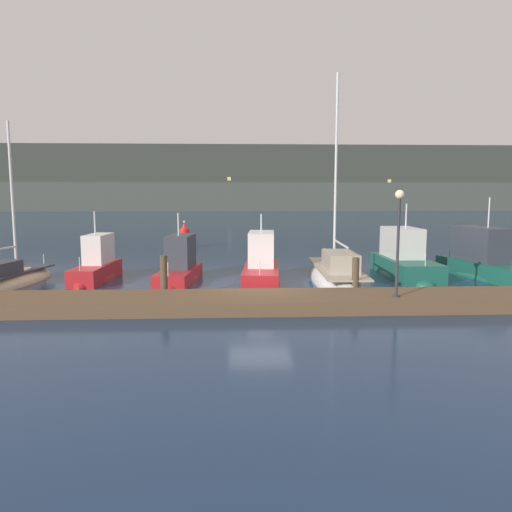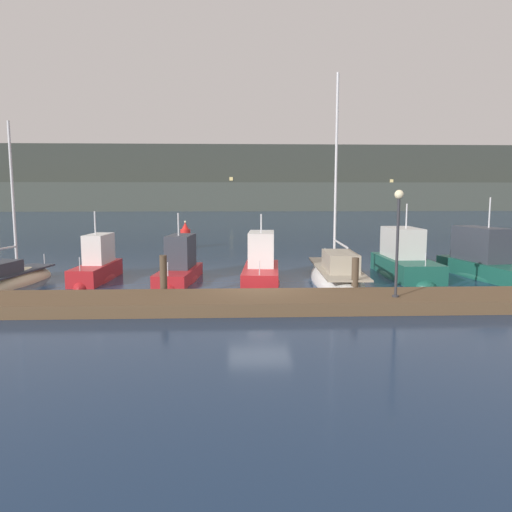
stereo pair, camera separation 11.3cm
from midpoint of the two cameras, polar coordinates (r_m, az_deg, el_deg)
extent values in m
plane|color=#192D4C|center=(20.01, 0.31, -4.67)|extent=(400.00, 400.00, 0.00)
cube|color=brown|center=(18.06, 0.64, -5.25)|extent=(28.86, 2.80, 0.45)
cylinder|color=#4C3D2D|center=(19.72, -10.64, -2.41)|extent=(0.28, 0.28, 1.73)
cylinder|color=#4C3D2D|center=(20.12, 11.13, -2.43)|extent=(0.28, 0.28, 1.59)
ellipsoid|color=beige|center=(25.08, -26.30, -2.99)|extent=(2.63, 6.34, 1.38)
cube|color=#333842|center=(24.99, -26.38, -1.73)|extent=(2.21, 5.33, 0.08)
cube|color=#333842|center=(24.34, -27.35, -1.27)|extent=(1.30, 2.10, 0.55)
cylinder|color=silver|center=(25.15, -26.20, 6.05)|extent=(0.12, 0.12, 6.74)
cylinder|color=silver|center=(27.36, -23.21, -0.32)|extent=(0.04, 0.04, 0.50)
ellipsoid|color=red|center=(24.76, -17.90, -2.70)|extent=(1.68, 4.84, 1.37)
cube|color=red|center=(24.70, -17.93, -1.81)|extent=(1.54, 4.36, 0.78)
cube|color=silver|center=(25.01, -17.67, 0.81)|extent=(1.06, 2.15, 1.38)
cube|color=black|center=(25.88, -17.01, 1.51)|extent=(0.83, 0.32, 0.62)
cylinder|color=silver|center=(24.55, -18.07, 3.60)|extent=(0.07, 0.07, 1.11)
cylinder|color=silver|center=(22.75, -19.65, -0.88)|extent=(0.04, 0.04, 0.60)
ellipsoid|color=red|center=(23.74, -8.93, -2.86)|extent=(2.15, 5.06, 1.16)
cube|color=red|center=(23.69, -8.95, -2.16)|extent=(1.96, 4.56, 0.59)
cube|color=#333842|center=(24.02, -8.74, 0.54)|extent=(1.33, 2.27, 1.55)
cube|color=black|center=(24.95, -8.26, 1.34)|extent=(0.99, 0.40, 0.69)
cylinder|color=silver|center=(23.52, -9.01, 3.58)|extent=(0.07, 0.07, 1.06)
cylinder|color=silver|center=(21.62, -10.18, -1.50)|extent=(0.04, 0.04, 0.60)
ellipsoid|color=red|center=(22.95, 0.44, -3.12)|extent=(2.14, 5.55, 1.04)
cube|color=red|center=(22.89, 0.45, -2.19)|extent=(1.96, 5.00, 0.75)
cube|color=silver|center=(23.26, 0.48, 0.85)|extent=(1.35, 2.48, 1.57)
cube|color=black|center=(24.32, 0.55, 1.69)|extent=(1.04, 0.38, 0.70)
cylinder|color=silver|center=(22.72, 0.46, 3.76)|extent=(0.07, 0.07, 0.85)
cylinder|color=silver|center=(20.53, 0.28, -1.38)|extent=(0.04, 0.04, 0.60)
ellipsoid|color=white|center=(23.58, 8.99, -2.93)|extent=(2.52, 8.52, 1.67)
cube|color=#A39984|center=(23.47, 9.02, -1.35)|extent=(2.12, 7.16, 0.08)
cube|color=#A39984|center=(22.42, 9.46, -0.60)|extent=(1.41, 2.75, 0.82)
cylinder|color=silver|center=(23.90, 8.98, 9.53)|extent=(0.12, 0.12, 8.92)
cylinder|color=silver|center=(22.35, 9.50, 1.41)|extent=(0.23, 3.33, 0.09)
cylinder|color=silver|center=(27.24, 7.72, 0.39)|extent=(0.04, 0.04, 0.50)
ellipsoid|color=#195647|center=(25.90, 16.51, -2.22)|extent=(2.17, 6.08, 1.19)
cube|color=#195647|center=(25.84, 16.55, -1.25)|extent=(2.00, 5.48, 0.89)
cube|color=silver|center=(26.27, 16.21, 1.52)|extent=(1.47, 2.68, 1.49)
cube|color=black|center=(27.39, 15.40, 2.24)|extent=(1.30, 0.28, 0.66)
cylinder|color=silver|center=(25.71, 16.66, 4.40)|extent=(0.07, 0.07, 1.22)
cylinder|color=silver|center=(23.37, 18.67, -0.36)|extent=(0.04, 0.04, 0.60)
ellipsoid|color=#195647|center=(26.87, 24.78, -2.26)|extent=(3.08, 7.02, 1.07)
cube|color=#195647|center=(26.81, 24.82, -1.45)|extent=(2.81, 6.33, 0.77)
cube|color=#333842|center=(27.21, 24.10, 1.29)|extent=(1.82, 3.17, 1.67)
cube|color=black|center=(28.28, 22.50, 2.08)|extent=(1.21, 0.50, 0.74)
cylinder|color=silver|center=(26.67, 24.97, 4.52)|extent=(0.07, 0.07, 1.47)
cylinder|color=red|center=(37.68, -8.24, 1.02)|extent=(1.12, 1.12, 0.16)
cylinder|color=red|center=(37.61, -8.26, 2.09)|extent=(0.75, 0.75, 1.26)
cone|color=red|center=(37.54, -8.29, 3.43)|extent=(0.52, 0.52, 0.50)
sphere|color=#F9EAB7|center=(37.52, -8.30, 3.89)|extent=(0.16, 0.16, 0.16)
cylinder|color=#2D2D33|center=(18.49, 15.54, -4.41)|extent=(0.24, 0.24, 0.06)
cylinder|color=#2D2D33|center=(18.23, 15.73, 0.96)|extent=(0.10, 0.10, 3.42)
sphere|color=#F9EAB7|center=(18.13, 15.93, 6.78)|extent=(0.32, 0.32, 0.32)
cube|color=#333833|center=(124.73, -2.28, 8.86)|extent=(240.00, 16.00, 15.16)
cube|color=#3F463F|center=(115.63, 4.65, 6.78)|extent=(144.00, 10.00, 6.32)
cube|color=#F4DB8C|center=(128.43, 22.17, 6.41)|extent=(0.80, 0.10, 0.80)
cube|color=#F4DB8C|center=(127.90, -27.11, 5.85)|extent=(0.80, 0.10, 0.80)
cube|color=#F4DB8C|center=(125.06, -24.08, 7.13)|extent=(0.80, 0.10, 0.80)
cube|color=#F4DB8C|center=(124.67, -23.58, 6.56)|extent=(0.80, 0.10, 0.80)
cube|color=#F4DB8C|center=(122.35, 14.98, 8.27)|extent=(0.80, 0.10, 0.80)
cube|color=#F4DB8C|center=(116.67, -3.11, 8.80)|extent=(0.80, 0.10, 0.80)
camera|label=1|loc=(0.06, -90.14, -0.02)|focal=35.00mm
camera|label=2|loc=(0.06, 89.86, 0.02)|focal=35.00mm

